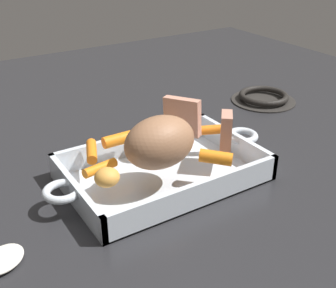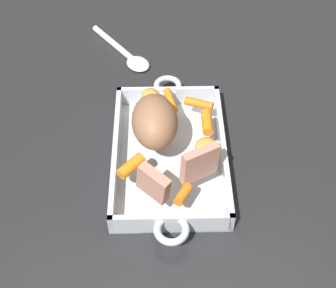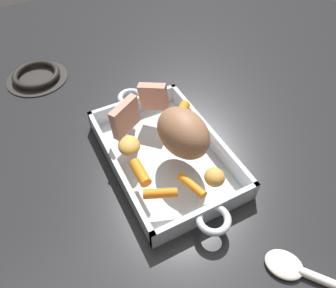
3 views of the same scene
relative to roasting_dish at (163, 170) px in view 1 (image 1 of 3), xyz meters
name	(u,v)px [view 1 (image 1 of 3)]	position (x,y,z in m)	size (l,w,h in m)	color
ground_plane	(163,178)	(0.00, 0.00, -0.02)	(1.87, 1.87, 0.00)	#232326
roasting_dish	(163,170)	(0.00, 0.00, 0.00)	(0.44, 0.23, 0.05)	silver
pork_roast	(160,142)	(0.02, 0.03, 0.08)	(0.13, 0.09, 0.09)	#946647
roast_slice_thick	(182,117)	(-0.08, -0.05, 0.07)	(0.02, 0.07, 0.07)	tan
roast_slice_thin	(226,130)	(-0.12, 0.03, 0.06)	(0.02, 0.06, 0.06)	tan
baby_carrot_center_left	(92,151)	(0.11, -0.06, 0.04)	(0.02, 0.02, 0.06)	orange
baby_carrot_southwest	(100,168)	(0.12, -0.01, 0.04)	(0.02, 0.02, 0.06)	orange
baby_carrot_northeast	(118,140)	(0.05, -0.08, 0.04)	(0.02, 0.02, 0.06)	orange
baby_carrot_northwest	(212,130)	(-0.13, -0.02, 0.04)	(0.02, 0.02, 0.04)	orange
baby_carrot_short	(216,157)	(-0.06, 0.07, 0.04)	(0.02, 0.02, 0.06)	orange
potato_whole	(107,177)	(0.13, 0.04, 0.05)	(0.04, 0.04, 0.03)	gold
potato_near_roast	(152,131)	(-0.02, -0.07, 0.05)	(0.04, 0.05, 0.03)	gold
stove_burner_rear	(263,98)	(-0.42, -0.19, -0.01)	(0.17, 0.17, 0.02)	#282623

